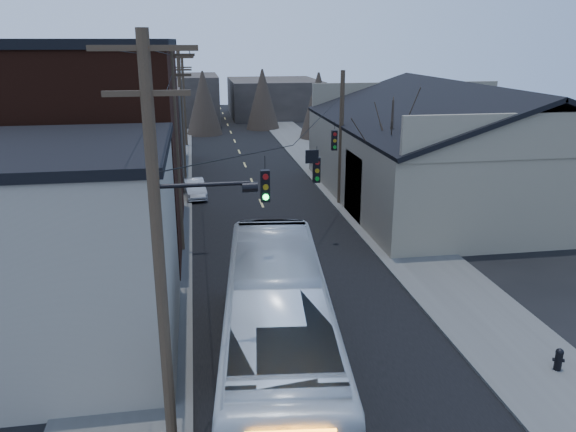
% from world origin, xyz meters
% --- Properties ---
extents(road_surface, '(9.00, 110.00, 0.02)m').
position_xyz_m(road_surface, '(0.00, 30.00, 0.01)').
color(road_surface, black).
rests_on(road_surface, ground).
extents(sidewalk_left, '(4.00, 110.00, 0.12)m').
position_xyz_m(sidewalk_left, '(-6.50, 30.00, 0.06)').
color(sidewalk_left, '#474744').
rests_on(sidewalk_left, ground).
extents(sidewalk_right, '(4.00, 110.00, 0.12)m').
position_xyz_m(sidewalk_right, '(6.50, 30.00, 0.06)').
color(sidewalk_right, '#474744').
rests_on(sidewalk_right, ground).
extents(building_clapboard, '(8.00, 8.00, 7.00)m').
position_xyz_m(building_clapboard, '(-9.00, 9.00, 3.50)').
color(building_clapboard, gray).
rests_on(building_clapboard, ground).
extents(building_brick, '(10.00, 12.00, 10.00)m').
position_xyz_m(building_brick, '(-10.00, 20.00, 5.00)').
color(building_brick, black).
rests_on(building_brick, ground).
extents(building_left_far, '(9.00, 14.00, 7.00)m').
position_xyz_m(building_left_far, '(-9.50, 36.00, 3.50)').
color(building_left_far, '#302A26').
rests_on(building_left_far, ground).
extents(warehouse, '(16.16, 20.60, 7.73)m').
position_xyz_m(warehouse, '(13.00, 25.00, 2.70)').
color(warehouse, gray).
rests_on(warehouse, ground).
extents(building_far_left, '(10.00, 12.00, 6.00)m').
position_xyz_m(building_far_left, '(-6.00, 65.00, 3.00)').
color(building_far_left, '#302A26').
rests_on(building_far_left, ground).
extents(building_far_right, '(12.00, 14.00, 5.00)m').
position_xyz_m(building_far_right, '(7.00, 70.00, 2.50)').
color(building_far_right, '#302A26').
rests_on(building_far_right, ground).
extents(bare_tree, '(0.40, 0.40, 7.20)m').
position_xyz_m(bare_tree, '(6.50, 20.00, 3.60)').
color(bare_tree, black).
rests_on(bare_tree, ground).
extents(utility_lines, '(11.24, 45.28, 10.50)m').
position_xyz_m(utility_lines, '(-3.11, 24.14, 4.95)').
color(utility_lines, '#382B1E').
rests_on(utility_lines, ground).
extents(bus, '(4.41, 13.27, 3.63)m').
position_xyz_m(bus, '(-1.85, 6.02, 1.81)').
color(bus, silver).
rests_on(bus, ground).
extents(parked_car, '(1.72, 3.83, 1.22)m').
position_xyz_m(parked_car, '(-4.30, 28.31, 0.61)').
color(parked_car, '#A7AAAF').
rests_on(parked_car, ground).
extents(fire_hydrant, '(0.37, 0.26, 0.75)m').
position_xyz_m(fire_hydrant, '(7.08, 4.95, 0.52)').
color(fire_hydrant, black).
rests_on(fire_hydrant, sidewalk_right).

